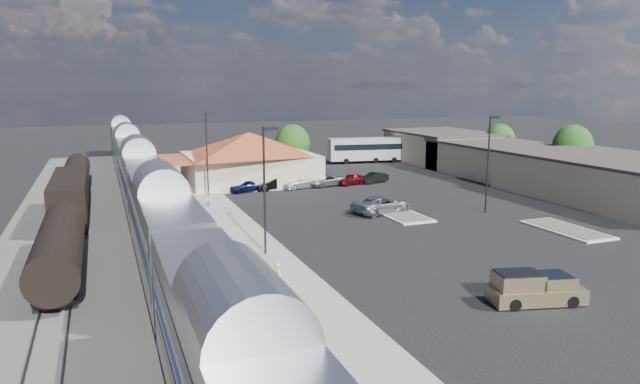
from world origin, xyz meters
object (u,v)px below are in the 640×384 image
object	(u,v)px
pickup_truck	(537,289)
suv	(383,204)
station_depot	(249,158)
coach_bus	(366,148)

from	to	relation	value
pickup_truck	suv	xyz separation A→B (m)	(2.57, 23.14, -0.00)
pickup_truck	suv	world-z (taller)	pickup_truck
station_depot	pickup_truck	xyz separation A→B (m)	(4.94, -43.79, -2.30)
suv	coach_bus	world-z (taller)	coach_bus
coach_bus	suv	bearing A→B (deg)	164.94
station_depot	coach_bus	size ratio (longest dim) A/B	1.52
coach_bus	pickup_truck	bearing A→B (deg)	171.60
station_depot	pickup_truck	distance (m)	44.13
pickup_truck	suv	bearing A→B (deg)	7.06
station_depot	suv	distance (m)	22.10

